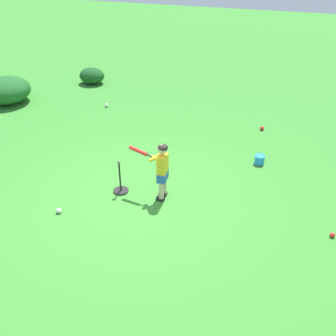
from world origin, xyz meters
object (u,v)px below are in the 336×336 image
Objects in this scene: play_ball_midfield at (59,211)px; batting_tee at (121,187)px; child_batter at (161,166)px; play_ball_by_bucket at (106,105)px; play_ball_near_batter at (262,128)px; toy_bucket at (259,159)px; play_ball_far_left at (332,235)px.

play_ball_midfield is 1.18m from batting_tee.
child_batter reaches higher than play_ball_midfield.
play_ball_near_batter is at bearing -1.84° from play_ball_by_bucket.
play_ball_by_bucket is (-1.30, 4.50, 0.00)m from play_ball_midfield.
play_ball_midfield is 0.44× the size of toy_bucket.
child_batter is 2.98m from play_ball_far_left.
batting_tee reaches higher than play_ball_far_left.
child_batter reaches higher than toy_bucket.
child_batter is at bearing -130.83° from toy_bucket.
play_ball_by_bucket is 4.19m from play_ball_near_batter.
play_ball_midfield is 0.95× the size of play_ball_near_batter.
play_ball_near_batter reaches higher than play_ball_far_left.
toy_bucket reaches higher than play_ball_by_bucket.
toy_bucket is at bearing -22.05° from play_ball_by_bucket.
child_batter is 10.46× the size of play_ball_by_bucket.
batting_tee is (0.74, 0.92, 0.06)m from play_ball_midfield.
toy_bucket is at bearing 42.29° from play_ball_midfield.
toy_bucket is at bearing 38.61° from batting_tee.
play_ball_far_left is at bearing 10.48° from play_ball_midfield.
play_ball_near_batter is 0.16× the size of batting_tee.
play_ball_far_left is (2.91, -0.17, -0.61)m from child_batter.
play_ball_far_left is 2.38m from toy_bucket.
child_batter is 5.00× the size of toy_bucket.
play_ball_midfield is 5.24m from play_ball_near_batter.
play_ball_by_bucket reaches higher than play_ball_near_batter.
toy_bucket is (-1.38, 1.94, 0.06)m from play_ball_far_left.
child_batter is 11.47× the size of play_ball_midfield.
batting_tee is (-3.67, 0.11, 0.06)m from play_ball_far_left.
play_ball_by_bucket is at bearing 128.53° from child_batter.
play_ball_near_batter is 1.62m from toy_bucket.
child_batter is 13.32× the size of play_ball_far_left.
toy_bucket is at bearing -85.13° from play_ball_near_batter.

